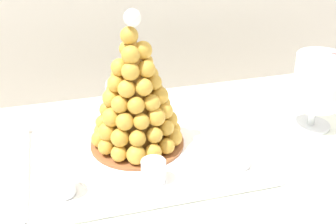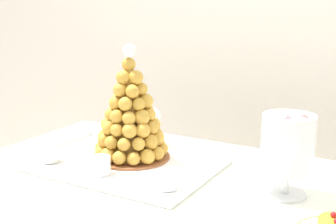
# 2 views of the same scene
# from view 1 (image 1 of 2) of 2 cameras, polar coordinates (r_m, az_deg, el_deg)

# --- Properties ---
(buffet_table) EXTENTS (1.45, 0.88, 0.75)m
(buffet_table) POSITION_cam_1_polar(r_m,az_deg,el_deg) (1.24, 8.81, -9.59)
(buffet_table) COLOR brown
(buffet_table) RESTS_ON ground_plane
(serving_tray) EXTENTS (0.59, 0.41, 0.02)m
(serving_tray) POSITION_cam_1_polar(r_m,az_deg,el_deg) (1.15, -3.28, -5.79)
(serving_tray) COLOR white
(serving_tray) RESTS_ON buffet_table
(croquembouche) EXTENTS (0.25, 0.25, 0.37)m
(croquembouche) POSITION_cam_1_polar(r_m,az_deg,el_deg) (1.12, -4.29, 2.04)
(croquembouche) COLOR brown
(croquembouche) RESTS_ON serving_tray
(dessert_cup_left) EXTENTS (0.06, 0.06, 0.06)m
(dessert_cup_left) POSITION_cam_1_polar(r_m,az_deg,el_deg) (1.03, -13.80, -9.10)
(dessert_cup_left) COLOR silver
(dessert_cup_left) RESTS_ON serving_tray
(dessert_cup_mid_left) EXTENTS (0.06, 0.06, 0.05)m
(dessert_cup_mid_left) POSITION_cam_1_polar(r_m,az_deg,el_deg) (1.04, -1.91, -7.83)
(dessert_cup_mid_left) COLOR silver
(dessert_cup_mid_left) RESTS_ON serving_tray
(dessert_cup_centre) EXTENTS (0.06, 0.06, 0.05)m
(dessert_cup_centre) POSITION_cam_1_polar(r_m,az_deg,el_deg) (1.11, 9.32, -5.91)
(dessert_cup_centre) COLOR silver
(dessert_cup_centre) RESTS_ON serving_tray
(macaron_goblet) EXTENTS (0.14, 0.14, 0.23)m
(macaron_goblet) POSITION_cam_1_polar(r_m,az_deg,el_deg) (1.29, 19.14, 3.76)
(macaron_goblet) COLOR white
(macaron_goblet) RESTS_ON buffet_table
(wine_glass) EXTENTS (0.07, 0.07, 0.14)m
(wine_glass) POSITION_cam_1_polar(r_m,az_deg,el_deg) (1.29, -6.74, 3.15)
(wine_glass) COLOR silver
(wine_glass) RESTS_ON buffet_table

